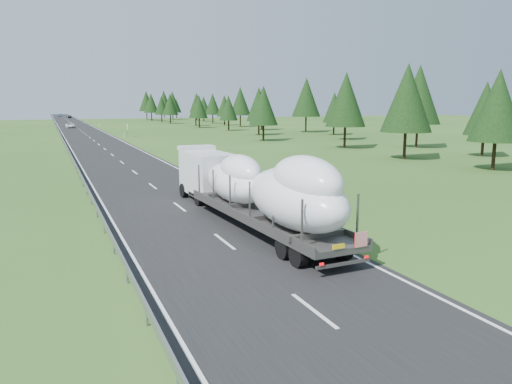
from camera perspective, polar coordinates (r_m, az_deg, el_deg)
name	(u,v)px	position (r m, az deg, el deg)	size (l,w,h in m)	color
ground	(224,242)	(24.83, -3.63, -5.71)	(400.00, 400.00, 0.00)	#2D521B
road_surface	(83,132)	(123.03, -19.16, 6.46)	(10.00, 400.00, 0.02)	black
guardrail	(58,130)	(122.72, -21.66, 6.57)	(0.10, 400.00, 0.76)	slate
marker_posts	(92,121)	(178.28, -18.25, 7.66)	(0.13, 350.08, 1.00)	silver
highway_sign	(127,128)	(103.80, -14.49, 7.10)	(0.08, 0.90, 2.60)	slate
tree_line_right	(269,102)	(115.34, 1.45, 10.23)	(25.85, 244.25, 12.49)	black
boat_truck	(254,186)	(27.02, -0.24, 0.73)	(3.57, 20.01, 4.52)	silver
distant_van	(70,125)	(146.38, -20.47, 7.15)	(2.28, 4.95, 1.38)	white
distant_car_dark	(70,117)	(238.32, -20.53, 8.06)	(1.52, 3.79, 1.29)	black
distant_car_blue	(60,115)	(266.54, -21.54, 8.17)	(1.51, 4.34, 1.43)	navy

